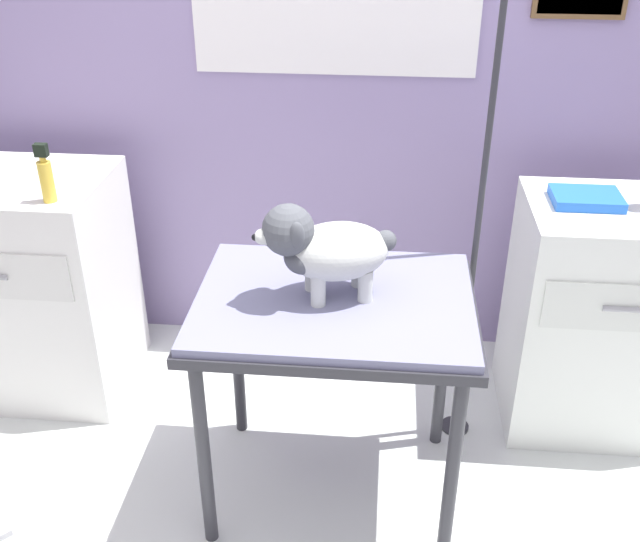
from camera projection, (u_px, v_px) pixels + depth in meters
name	position (u px, v px, depth m)	size (l,w,h in m)	color
rear_wall_panel	(337.00, 92.00, 3.00)	(4.00, 0.11, 2.30)	#907EAD
grooming_table	(334.00, 320.00, 2.34)	(0.89, 0.67, 0.80)	#2D2D33
grooming_arm	(472.00, 257.00, 2.58)	(0.30, 0.11, 1.66)	#2D2D33
dog	(324.00, 248.00, 2.22)	(0.43, 0.27, 0.32)	silver
counter_left	(22.00, 285.00, 3.02)	(0.80, 0.58, 0.93)	silver
cabinet_right	(603.00, 317.00, 2.82)	(0.68, 0.54, 0.92)	silver
conditioner_bottle	(46.00, 177.00, 2.56)	(0.05, 0.05, 0.21)	gold
supply_tray	(586.00, 198.00, 2.62)	(0.24, 0.18, 0.04)	blue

